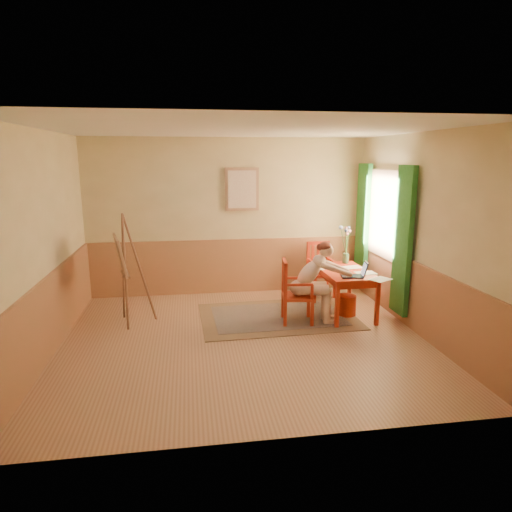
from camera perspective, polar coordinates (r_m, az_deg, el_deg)
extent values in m
cube|color=tan|center=(6.25, -1.54, -10.71)|extent=(5.00, 4.50, 0.02)
cube|color=white|center=(5.75, -1.71, 16.07)|extent=(5.00, 4.50, 0.02)
cube|color=tan|center=(8.06, -3.60, 4.99)|extent=(5.00, 0.02, 2.80)
cube|color=tan|center=(3.66, 2.74, -4.23)|extent=(5.00, 0.02, 2.80)
cube|color=tan|center=(6.07, -25.85, 1.26)|extent=(0.02, 4.50, 2.80)
cube|color=tan|center=(6.62, 20.50, 2.57)|extent=(0.02, 4.50, 2.80)
cube|color=#B9774D|center=(8.20, -3.49, -1.29)|extent=(5.00, 0.04, 1.00)
cube|color=#B9774D|center=(6.28, -24.80, -6.80)|extent=(0.04, 4.50, 1.00)
cube|color=#B9774D|center=(6.81, 19.70, -4.90)|extent=(0.04, 4.50, 1.00)
cube|color=white|center=(7.55, 16.31, 5.15)|extent=(0.02, 1.00, 1.30)
cube|color=#AB7A58|center=(7.55, 16.17, 5.15)|extent=(0.03, 1.12, 1.42)
cube|color=#32873C|center=(6.88, 18.32, 1.80)|extent=(0.08, 0.45, 2.20)
cube|color=#32873C|center=(8.28, 13.49, 3.82)|extent=(0.08, 0.45, 2.20)
cube|color=#AB7A58|center=(7.98, -1.81, 8.55)|extent=(0.60, 0.04, 0.76)
cube|color=beige|center=(7.96, -1.79, 8.53)|extent=(0.50, 0.02, 0.66)
cube|color=#8C7251|center=(7.08, 2.81, -7.72)|extent=(2.45, 1.68, 0.01)
cube|color=black|center=(7.08, 2.81, -7.66)|extent=(2.04, 1.27, 0.01)
cube|color=red|center=(7.13, 11.32, -1.97)|extent=(0.74, 1.21, 0.04)
cube|color=red|center=(7.14, 11.29, -2.51)|extent=(0.64, 1.11, 0.10)
cube|color=red|center=(6.63, 10.35, -6.29)|extent=(0.06, 0.06, 0.68)
cube|color=red|center=(6.86, 15.29, -5.89)|extent=(0.06, 0.06, 0.68)
cube|color=red|center=(7.62, 7.53, -3.68)|extent=(0.06, 0.06, 0.68)
cube|color=red|center=(7.83, 11.91, -3.42)|extent=(0.06, 0.06, 0.68)
cube|color=red|center=(6.73, 5.33, -5.17)|extent=(0.50, 0.48, 0.04)
cube|color=red|center=(6.60, 3.75, -7.50)|extent=(0.05, 0.05, 0.39)
cube|color=red|center=(6.65, 7.19, -7.43)|extent=(0.05, 0.05, 0.39)
cube|color=red|center=(6.96, 3.48, -6.43)|extent=(0.05, 0.05, 0.39)
cube|color=red|center=(7.00, 6.74, -6.37)|extent=(0.05, 0.05, 0.39)
cube|color=red|center=(6.45, 3.82, -3.27)|extent=(0.05, 0.05, 0.53)
cube|color=red|center=(6.81, 3.53, -2.40)|extent=(0.05, 0.05, 0.53)
cube|color=red|center=(6.57, 3.70, -0.82)|extent=(0.10, 0.43, 0.06)
cube|color=red|center=(6.54, 3.74, -3.17)|extent=(0.03, 0.05, 0.44)
cube|color=red|center=(6.63, 3.67, -2.94)|extent=(0.03, 0.05, 0.44)
cube|color=red|center=(6.72, 3.60, -2.72)|extent=(0.03, 0.05, 0.44)
cube|color=red|center=(6.48, 5.56, -3.70)|extent=(0.40, 0.09, 0.03)
cube|color=red|center=(6.54, 7.19, -4.57)|extent=(0.04, 0.04, 0.21)
cube|color=red|center=(6.84, 5.19, -2.82)|extent=(0.40, 0.09, 0.03)
cube|color=red|center=(6.90, 6.73, -3.65)|extent=(0.04, 0.04, 0.21)
cube|color=red|center=(8.07, 8.34, -2.26)|extent=(0.45, 0.46, 0.04)
cube|color=red|center=(8.24, 6.60, -3.45)|extent=(0.05, 0.05, 0.39)
cube|color=red|center=(7.88, 7.48, -4.22)|extent=(0.05, 0.05, 0.39)
cube|color=red|center=(8.37, 9.06, -3.29)|extent=(0.05, 0.05, 0.39)
cube|color=red|center=(8.01, 10.04, -4.04)|extent=(0.05, 0.05, 0.39)
cube|color=red|center=(8.12, 6.69, -0.02)|extent=(0.05, 0.05, 0.53)
cube|color=red|center=(8.24, 9.18, 0.09)|extent=(0.05, 0.05, 0.53)
cube|color=red|center=(8.13, 7.99, 1.66)|extent=(0.43, 0.07, 0.06)
cube|color=red|center=(8.15, 7.30, -0.09)|extent=(0.04, 0.03, 0.44)
cube|color=red|center=(8.18, 7.94, -0.06)|extent=(0.04, 0.03, 0.44)
cube|color=red|center=(8.22, 8.58, -0.04)|extent=(0.04, 0.03, 0.44)
cube|color=red|center=(7.95, 7.11, -0.70)|extent=(0.06, 0.40, 0.03)
cube|color=red|center=(7.80, 7.53, -1.77)|extent=(0.04, 0.04, 0.21)
cube|color=red|center=(8.07, 9.66, -0.58)|extent=(0.06, 0.40, 0.03)
cube|color=red|center=(7.93, 10.11, -1.63)|extent=(0.04, 0.04, 0.21)
ellipsoid|color=beige|center=(6.69, 5.50, -4.06)|extent=(0.32, 0.38, 0.23)
cylinder|color=beige|center=(6.63, 7.38, -4.34)|extent=(0.45, 0.21, 0.16)
cylinder|color=beige|center=(6.80, 7.16, -3.91)|extent=(0.45, 0.21, 0.16)
cylinder|color=beige|center=(6.75, 9.08, -6.42)|extent=(0.13, 0.13, 0.50)
cylinder|color=beige|center=(6.91, 8.82, -5.95)|extent=(0.13, 0.13, 0.50)
cube|color=beige|center=(6.84, 9.53, -8.35)|extent=(0.22, 0.11, 0.07)
cube|color=beige|center=(7.00, 9.26, -7.84)|extent=(0.22, 0.11, 0.07)
ellipsoid|color=beige|center=(6.65, 6.81, -2.22)|extent=(0.51, 0.34, 0.52)
ellipsoid|color=beige|center=(6.62, 8.11, -0.63)|extent=(0.23, 0.32, 0.18)
sphere|color=beige|center=(6.61, 9.05, 0.74)|extent=(0.22, 0.22, 0.20)
ellipsoid|color=maroon|center=(6.59, 8.88, 1.23)|extent=(0.21, 0.22, 0.14)
sphere|color=maroon|center=(6.58, 8.21, 1.14)|extent=(0.12, 0.12, 0.10)
cylinder|color=beige|center=(6.51, 9.12, -1.37)|extent=(0.23, 0.14, 0.15)
cylinder|color=beige|center=(6.60, 10.96, -2.00)|extent=(0.30, 0.11, 0.17)
sphere|color=beige|center=(6.53, 9.93, -1.66)|extent=(0.10, 0.10, 0.09)
sphere|color=beige|center=(6.67, 11.97, -2.33)|extent=(0.08, 0.08, 0.07)
cylinder|color=beige|center=(6.79, 8.68, -0.78)|extent=(0.22, 0.09, 0.15)
cylinder|color=beige|center=(6.83, 10.52, -1.48)|extent=(0.30, 0.17, 0.17)
sphere|color=beige|center=(6.83, 9.43, -1.02)|extent=(0.10, 0.10, 0.09)
sphere|color=beige|center=(6.84, 11.61, -1.93)|extent=(0.08, 0.08, 0.07)
cube|color=#1E2338|center=(6.76, 12.18, -2.54)|extent=(0.35, 0.27, 0.02)
cube|color=#2D3342|center=(6.76, 12.18, -2.51)|extent=(0.30, 0.22, 0.00)
cube|color=#1E2338|center=(6.77, 13.75, -1.62)|extent=(0.10, 0.23, 0.21)
cube|color=#99BFF2|center=(6.77, 13.65, -1.66)|extent=(0.08, 0.19, 0.17)
cube|color=white|center=(6.71, 15.65, -2.89)|extent=(0.37, 0.34, 0.00)
cube|color=white|center=(7.34, 12.24, -1.41)|extent=(0.34, 0.27, 0.00)
cube|color=white|center=(7.24, 8.49, -1.44)|extent=(0.37, 0.36, 0.00)
cube|color=white|center=(7.02, 13.87, -2.12)|extent=(0.32, 0.24, 0.00)
cylinder|color=#3F724C|center=(7.59, 11.41, -0.28)|extent=(0.10, 0.10, 0.17)
cylinder|color=#3F7233|center=(7.58, 11.12, 1.90)|extent=(0.07, 0.13, 0.45)
sphere|color=#728CD8|center=(7.59, 10.82, 3.62)|extent=(0.07, 0.07, 0.07)
cylinder|color=#3F7233|center=(7.48, 11.44, 1.84)|extent=(0.06, 0.10, 0.47)
sphere|color=pink|center=(7.39, 11.46, 3.54)|extent=(0.05, 0.05, 0.05)
cylinder|color=#3F7233|center=(7.56, 11.50, 1.47)|extent=(0.03, 0.05, 0.34)
sphere|color=pink|center=(7.55, 11.58, 2.78)|extent=(0.06, 0.06, 0.05)
cylinder|color=#3F7233|center=(7.47, 11.45, 1.68)|extent=(0.07, 0.14, 0.43)
sphere|color=#728CD8|center=(7.36, 11.48, 3.24)|extent=(0.06, 0.06, 0.06)
cylinder|color=#3F7233|center=(7.59, 11.67, 1.66)|extent=(0.09, 0.10, 0.38)
sphere|color=pink|center=(7.61, 11.91, 3.14)|extent=(0.06, 0.06, 0.06)
cylinder|color=#3F7233|center=(7.57, 11.59, 1.66)|extent=(0.06, 0.06, 0.39)
sphere|color=pink|center=(7.56, 11.75, 3.15)|extent=(0.05, 0.05, 0.05)
cylinder|color=#3F7233|center=(7.59, 11.62, 1.89)|extent=(0.08, 0.11, 0.44)
sphere|color=#728CD8|center=(7.61, 11.81, 3.60)|extent=(0.05, 0.05, 0.05)
cylinder|color=#B63113|center=(7.23, 11.50, -6.21)|extent=(0.36, 0.36, 0.33)
cylinder|color=brown|center=(6.72, -16.41, -1.96)|extent=(0.05, 0.31, 1.67)
cylinder|color=brown|center=(6.98, -16.63, -1.44)|extent=(0.15, 0.29, 1.67)
cylinder|color=brown|center=(6.87, -14.66, -1.54)|extent=(0.43, 0.13, 1.67)
cylinder|color=brown|center=(6.86, -16.68, -2.26)|extent=(0.13, 0.46, 0.03)
cube|color=brown|center=(6.87, -16.23, -2.22)|extent=(0.17, 0.50, 0.03)
cube|color=#AB7A58|center=(6.80, -17.01, 0.11)|extent=(0.29, 0.75, 0.56)
cube|color=beige|center=(6.80, -16.86, 0.13)|extent=(0.24, 0.67, 0.48)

